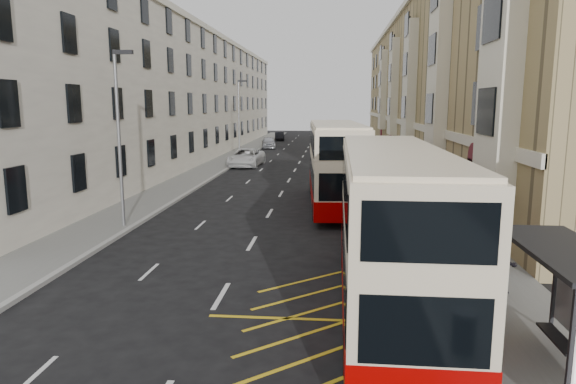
# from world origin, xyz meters

# --- Properties ---
(ground) EXTENTS (200.00, 200.00, 0.00)m
(ground) POSITION_xyz_m (0.00, 0.00, 0.00)
(ground) COLOR black
(ground) RESTS_ON ground
(pavement_right) EXTENTS (4.00, 120.00, 0.15)m
(pavement_right) POSITION_xyz_m (8.00, 30.00, 0.07)
(pavement_right) COLOR slate
(pavement_right) RESTS_ON ground
(pavement_left) EXTENTS (3.00, 120.00, 0.15)m
(pavement_left) POSITION_xyz_m (-7.50, 30.00, 0.07)
(pavement_left) COLOR slate
(pavement_left) RESTS_ON ground
(kerb_right) EXTENTS (0.25, 120.00, 0.15)m
(kerb_right) POSITION_xyz_m (6.00, 30.00, 0.07)
(kerb_right) COLOR #999893
(kerb_right) RESTS_ON ground
(kerb_left) EXTENTS (0.25, 120.00, 0.15)m
(kerb_left) POSITION_xyz_m (-6.00, 30.00, 0.07)
(kerb_left) COLOR #999893
(kerb_left) RESTS_ON ground
(road_markings) EXTENTS (10.00, 110.00, 0.01)m
(road_markings) POSITION_xyz_m (0.00, 45.00, 0.01)
(road_markings) COLOR silver
(road_markings) RESTS_ON ground
(terrace_right) EXTENTS (10.75, 79.00, 15.25)m
(terrace_right) POSITION_xyz_m (14.88, 45.38, 7.52)
(terrace_right) COLOR tan
(terrace_right) RESTS_ON ground
(terrace_left) EXTENTS (9.18, 79.00, 13.25)m
(terrace_left) POSITION_xyz_m (-13.43, 45.50, 6.52)
(terrace_left) COLOR silver
(terrace_left) RESTS_ON ground
(guard_railing) EXTENTS (0.06, 6.56, 1.01)m
(guard_railing) POSITION_xyz_m (6.25, 5.75, 0.86)
(guard_railing) COLOR red
(guard_railing) RESTS_ON pavement_right
(street_lamp_near) EXTENTS (0.93, 0.18, 8.00)m
(street_lamp_near) POSITION_xyz_m (-6.35, 12.00, 4.64)
(street_lamp_near) COLOR gray
(street_lamp_near) RESTS_ON pavement_left
(street_lamp_far) EXTENTS (0.93, 0.18, 8.00)m
(street_lamp_far) POSITION_xyz_m (-6.35, 42.00, 4.64)
(street_lamp_far) COLOR gray
(street_lamp_far) RESTS_ON pavement_left
(double_decker_front) EXTENTS (2.76, 11.59, 4.61)m
(double_decker_front) POSITION_xyz_m (5.00, 3.43, 2.35)
(double_decker_front) COLOR beige
(double_decker_front) RESTS_ON ground
(double_decker_rear) EXTENTS (3.45, 11.99, 4.72)m
(double_decker_rear) POSITION_xyz_m (3.49, 18.36, 2.41)
(double_decker_rear) COLOR beige
(double_decker_rear) RESTS_ON ground
(pedestrian_near) EXTENTS (0.78, 0.71, 1.78)m
(pedestrian_near) POSITION_xyz_m (6.35, -1.20, 1.04)
(pedestrian_near) COLOR black
(pedestrian_near) RESTS_ON pavement_right
(pedestrian_mid) EXTENTS (0.85, 0.69, 1.65)m
(pedestrian_mid) POSITION_xyz_m (8.48, 4.62, 0.97)
(pedestrian_mid) COLOR black
(pedestrian_mid) RESTS_ON pavement_right
(pedestrian_far) EXTENTS (1.15, 1.04, 1.88)m
(pedestrian_far) POSITION_xyz_m (7.83, 3.78, 1.09)
(pedestrian_far) COLOR black
(pedestrian_far) RESTS_ON pavement_right
(white_van) EXTENTS (3.06, 6.10, 1.66)m
(white_van) POSITION_xyz_m (-4.75, 36.46, 0.83)
(white_van) COLOR silver
(white_van) RESTS_ON ground
(car_silver) EXTENTS (2.41, 4.70, 1.53)m
(car_silver) POSITION_xyz_m (-5.12, 56.00, 0.76)
(car_silver) COLOR #A8ABB0
(car_silver) RESTS_ON ground
(car_dark) EXTENTS (1.94, 4.20, 1.33)m
(car_dark) POSITION_xyz_m (-5.20, 70.38, 0.67)
(car_dark) COLOR black
(car_dark) RESTS_ON ground
(car_red) EXTENTS (3.38, 5.64, 1.53)m
(car_red) POSITION_xyz_m (5.20, 61.15, 0.77)
(car_red) COLOR #AE192C
(car_red) RESTS_ON ground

